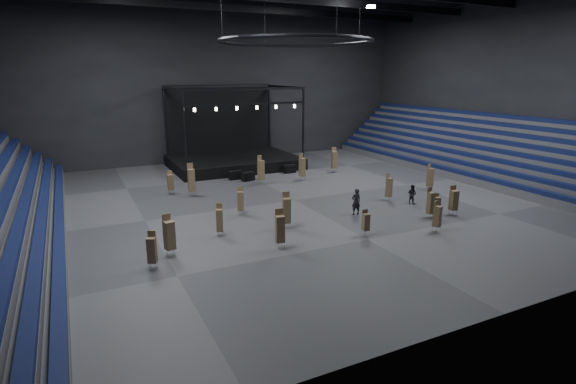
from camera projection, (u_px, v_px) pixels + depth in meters
name	position (u px, v px, depth m)	size (l,w,h in m)	color
floor	(295.00, 200.00, 38.63)	(50.00, 50.00, 0.00)	#434345
wall_back	(216.00, 86.00, 54.50)	(50.00, 0.20, 18.00)	black
wall_front	(533.00, 115.00, 18.11)	(50.00, 0.20, 18.00)	black
wall_right	(507.00, 89.00, 47.00)	(0.20, 42.00, 18.00)	black
bleachers_right	(486.00, 158.00, 47.99)	(7.20, 40.00, 6.40)	#4D4D4F
stage	(232.00, 154.00, 52.32)	(14.00, 10.00, 9.20)	black
truss_ring	(296.00, 41.00, 35.27)	(12.30, 12.30, 5.15)	black
flight_case_left	(235.00, 175.00, 46.02)	(1.34, 0.67, 0.89)	black
flight_case_mid	(248.00, 176.00, 45.48)	(1.30, 0.65, 0.87)	black
flight_case_right	(289.00, 169.00, 48.99)	(1.33, 0.66, 0.89)	black
chair_stack_0	(280.00, 228.00, 27.72)	(0.63, 0.63, 2.55)	silver
chair_stack_1	(454.00, 200.00, 34.27)	(0.59, 0.59, 2.32)	silver
chair_stack_2	(430.00, 203.00, 33.62)	(0.43, 0.43, 2.38)	silver
chair_stack_3	(240.00, 201.00, 34.31)	(0.56, 0.56, 2.22)	silver
chair_stack_4	(430.00, 177.00, 41.38)	(0.58, 0.58, 2.52)	silver
chair_stack_5	(389.00, 187.00, 38.17)	(0.53, 0.53, 2.38)	silver
chair_stack_6	(261.00, 169.00, 43.99)	(0.65, 0.65, 2.82)	silver
chair_stack_7	(437.00, 204.00, 33.90)	(0.52, 0.52, 1.84)	silver
chair_stack_8	(334.00, 160.00, 49.02)	(0.65, 0.65, 2.76)	silver
chair_stack_9	(191.00, 180.00, 39.47)	(0.54, 0.54, 2.96)	silver
chair_stack_10	(170.00, 182.00, 40.27)	(0.48, 0.48, 2.14)	silver
chair_stack_11	(302.00, 167.00, 45.35)	(0.61, 0.61, 2.77)	silver
chair_stack_12	(286.00, 210.00, 31.24)	(0.66, 0.66, 2.65)	silver
chair_stack_13	(152.00, 249.00, 24.86)	(0.62, 0.62, 2.20)	silver
chair_stack_14	(169.00, 235.00, 26.54)	(0.67, 0.67, 2.61)	silver
chair_stack_15	(220.00, 220.00, 29.87)	(0.55, 0.55, 2.26)	silver
chair_stack_16	(366.00, 222.00, 30.08)	(0.46, 0.46, 1.79)	silver
chair_stack_17	(437.00, 216.00, 30.72)	(0.60, 0.60, 2.18)	silver
man_center	(356.00, 202.00, 34.50)	(0.75, 0.49, 2.06)	black
crew_member	(412.00, 194.00, 37.45)	(0.79, 0.62, 1.63)	black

